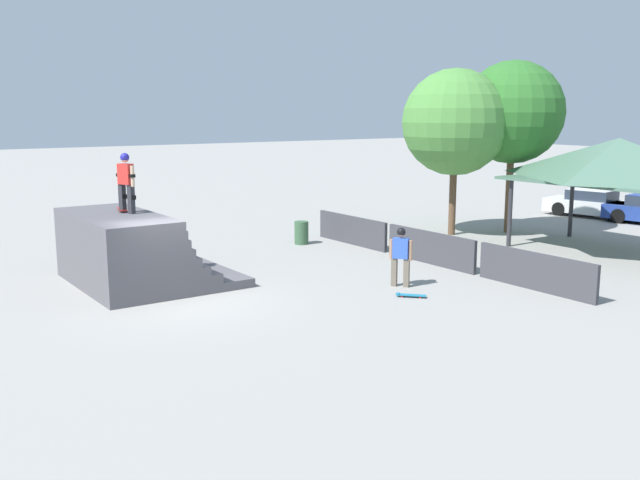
# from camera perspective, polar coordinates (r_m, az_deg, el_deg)

# --- Properties ---
(ground_plane) EXTENTS (160.00, 160.00, 0.00)m
(ground_plane) POSITION_cam_1_polar(r_m,az_deg,el_deg) (18.94, -11.40, -4.88)
(ground_plane) COLOR gray
(quarter_pipe_ramp) EXTENTS (4.73, 4.15, 2.05)m
(quarter_pipe_ramp) POSITION_cam_1_polar(r_m,az_deg,el_deg) (20.97, -14.95, -1.03)
(quarter_pipe_ramp) COLOR #565459
(quarter_pipe_ramp) RESTS_ON ground
(skater_on_deck) EXTENTS (0.72, 0.42, 1.69)m
(skater_on_deck) POSITION_cam_1_polar(r_m,az_deg,el_deg) (20.70, -15.28, 4.75)
(skater_on_deck) COLOR #2D2D33
(skater_on_deck) RESTS_ON quarter_pipe_ramp
(skateboard_on_deck) EXTENTS (0.87, 0.38, 0.09)m
(skateboard_on_deck) POSITION_cam_1_polar(r_m,az_deg,el_deg) (21.19, -15.55, 2.37)
(skateboard_on_deck) COLOR green
(skateboard_on_deck) RESTS_ON quarter_pipe_ramp
(bystander_walking) EXTENTS (0.60, 0.46, 1.68)m
(bystander_walking) POSITION_cam_1_polar(r_m,az_deg,el_deg) (20.10, 6.48, -0.97)
(bystander_walking) COLOR #6B6051
(bystander_walking) RESTS_ON ground
(skateboard_on_ground) EXTENTS (0.72, 0.69, 0.09)m
(skateboard_on_ground) POSITION_cam_1_polar(r_m,az_deg,el_deg) (19.18, 7.21, -4.39)
(skateboard_on_ground) COLOR red
(skateboard_on_ground) RESTS_ON ground
(barrier_fence) EXTENTS (12.27, 0.12, 1.05)m
(barrier_fence) POSITION_cam_1_polar(r_m,az_deg,el_deg) (23.30, 8.80, -0.62)
(barrier_fence) COLOR #3D3D42
(barrier_fence) RESTS_ON ground
(pavilion_shelter) EXTENTS (7.04, 4.22, 3.99)m
(pavilion_shelter) POSITION_cam_1_polar(r_m,az_deg,el_deg) (26.25, 22.72, 5.83)
(pavilion_shelter) COLOR #2D2D33
(pavilion_shelter) RESTS_ON ground
(tree_beside_pavilion) EXTENTS (4.06, 4.06, 6.86)m
(tree_beside_pavilion) POSITION_cam_1_polar(r_m,az_deg,el_deg) (29.66, 15.17, 9.82)
(tree_beside_pavilion) COLOR brown
(tree_beside_pavilion) RESTS_ON ground
(tree_far_back) EXTENTS (4.15, 4.15, 6.52)m
(tree_far_back) POSITION_cam_1_polar(r_m,az_deg,el_deg) (28.60, 10.76, 9.23)
(tree_far_back) COLOR brown
(tree_far_back) RESTS_ON ground
(trash_bin) EXTENTS (0.52, 0.52, 0.85)m
(trash_bin) POSITION_cam_1_polar(r_m,az_deg,el_deg) (26.44, -1.49, 0.59)
(trash_bin) COLOR #385B3D
(trash_bin) RESTS_ON ground
(parked_car_white) EXTENTS (4.53, 2.42, 1.27)m
(parked_car_white) POSITION_cam_1_polar(r_m,az_deg,el_deg) (35.56, 21.01, 2.71)
(parked_car_white) COLOR silver
(parked_car_white) RESTS_ON ground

